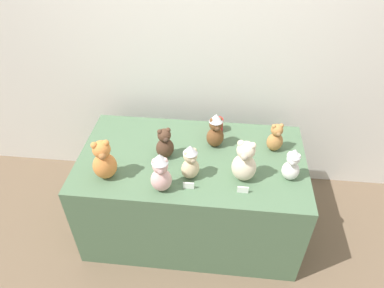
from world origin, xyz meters
The scene contains 14 objects.
ground_plane centered at (0.00, 0.00, 0.00)m, with size 10.00×10.00×0.00m, color brown.
wall_back centered at (0.00, 0.94, 1.30)m, with size 7.00×0.08×2.60m, color silver.
display_table centered at (0.00, 0.25, 0.38)m, with size 1.60×0.88×0.75m, color #4C6B4C.
teddy_bear_sand centered at (0.01, 0.05, 0.88)m, with size 0.16×0.15×0.27m.
teddy_bear_blush centered at (-0.16, -0.07, 0.90)m, with size 0.16×0.14×0.29m.
teddy_bear_chestnut centered at (0.15, 0.40, 0.89)m, with size 0.15×0.14×0.28m.
teddy_bear_cream centered at (0.35, 0.08, 0.90)m, with size 0.18×0.16×0.31m.
teddy_bear_cocoa centered at (-0.19, 0.24, 0.87)m, with size 0.16×0.15×0.24m.
teddy_bear_ginger centered at (-0.54, -0.01, 0.89)m, with size 0.19×0.18×0.30m.
teddy_bear_caramel centered at (0.58, 0.39, 0.86)m, with size 0.14×0.12×0.23m.
teddy_bear_snow centered at (0.66, 0.11, 0.87)m, with size 0.13×0.12×0.25m.
party_cup_red centered at (0.16, 0.58, 0.81)m, with size 0.08×0.08×0.11m, color red.
name_card_front_left centered at (0.01, -0.05, 0.78)m, with size 0.07×0.01×0.05m, color white.
name_card_front_middle centered at (0.35, -0.05, 0.78)m, with size 0.07×0.01×0.05m, color white.
Camera 1 is at (0.19, -1.58, 2.39)m, focal length 32.61 mm.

